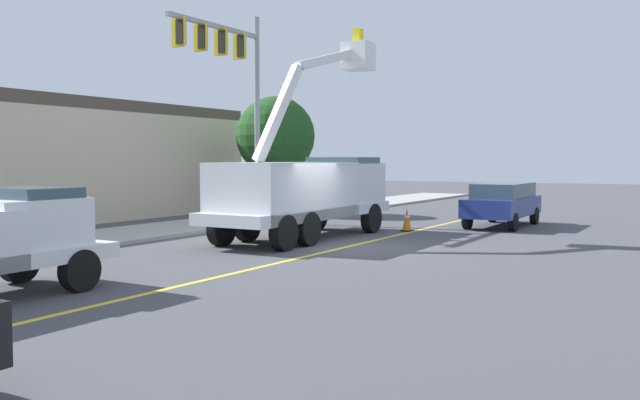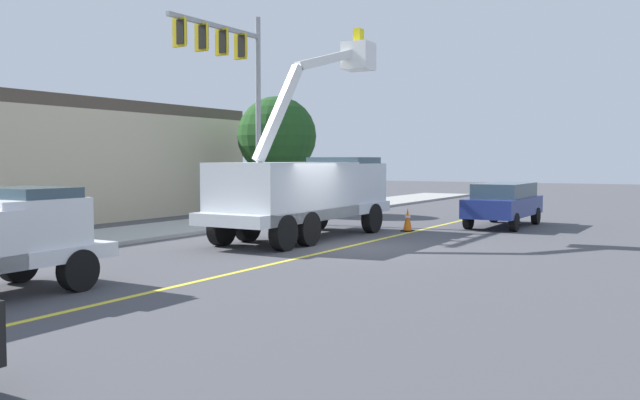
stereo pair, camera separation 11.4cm
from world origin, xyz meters
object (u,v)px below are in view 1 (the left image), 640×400
passing_minivan (503,202)px  traffic_cone_mid_front (407,220)px  traffic_signal_mast (231,72)px  utility_bucket_truck (306,190)px

passing_minivan → traffic_cone_mid_front: (-3.39, 2.71, -0.55)m
traffic_cone_mid_front → traffic_signal_mast: (-1.38, 6.71, 5.56)m
passing_minivan → traffic_signal_mast: traffic_signal_mast is taller
traffic_cone_mid_front → traffic_signal_mast: size_ratio=0.10×
utility_bucket_truck → traffic_cone_mid_front: (3.66, -2.21, -1.19)m
utility_bucket_truck → traffic_signal_mast: bearing=63.1°
utility_bucket_truck → traffic_cone_mid_front: 4.44m
utility_bucket_truck → passing_minivan: (7.05, -4.92, -0.64)m
utility_bucket_truck → traffic_signal_mast: traffic_signal_mast is taller
utility_bucket_truck → passing_minivan: 8.62m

